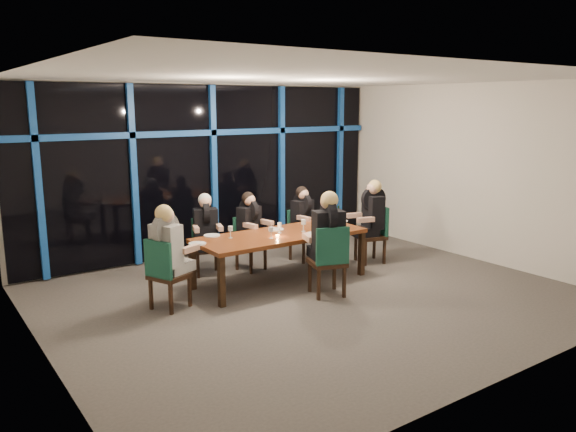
{
  "coord_description": "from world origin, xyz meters",
  "views": [
    {
      "loc": [
        -4.58,
        -5.94,
        2.65
      ],
      "look_at": [
        0.0,
        0.6,
        1.05
      ],
      "focal_mm": 35.0,
      "sensor_mm": 36.0,
      "label": 1
    }
  ],
  "objects_px": {
    "chair_far_mid": "(248,240)",
    "water_pitcher": "(327,225)",
    "chair_near_mid": "(329,257)",
    "diner_end_right": "(371,209)",
    "chair_far_right": "(301,232)",
    "diner_near_mid": "(328,228)",
    "diner_far_mid": "(250,219)",
    "dining_table": "(280,238)",
    "wine_bottle": "(338,219)",
    "diner_far_right": "(304,212)",
    "diner_far_left": "(206,222)",
    "chair_far_left": "(206,243)",
    "chair_end_left": "(165,271)",
    "chair_end_right": "(375,231)",
    "diner_end_left": "(168,241)"
  },
  "relations": [
    {
      "from": "dining_table",
      "to": "diner_end_right",
      "type": "height_order",
      "value": "diner_end_right"
    },
    {
      "from": "diner_far_left",
      "to": "diner_far_right",
      "type": "bearing_deg",
      "value": 11.16
    },
    {
      "from": "diner_far_left",
      "to": "diner_far_mid",
      "type": "relative_size",
      "value": 1.01
    },
    {
      "from": "diner_far_mid",
      "to": "diner_end_right",
      "type": "height_order",
      "value": "diner_end_right"
    },
    {
      "from": "chair_far_mid",
      "to": "diner_far_left",
      "type": "relative_size",
      "value": 1.02
    },
    {
      "from": "chair_near_mid",
      "to": "diner_far_left",
      "type": "distance_m",
      "value": 2.15
    },
    {
      "from": "diner_end_right",
      "to": "diner_near_mid",
      "type": "relative_size",
      "value": 0.95
    },
    {
      "from": "chair_end_left",
      "to": "diner_end_right",
      "type": "xyz_separation_m",
      "value": [
        3.75,
        0.14,
        0.39
      ]
    },
    {
      "from": "wine_bottle",
      "to": "water_pitcher",
      "type": "distance_m",
      "value": 0.29
    },
    {
      "from": "dining_table",
      "to": "diner_far_right",
      "type": "distance_m",
      "value": 1.28
    },
    {
      "from": "diner_far_mid",
      "to": "water_pitcher",
      "type": "relative_size",
      "value": 4.59
    },
    {
      "from": "chair_far_left",
      "to": "chair_far_right",
      "type": "height_order",
      "value": "chair_far_left"
    },
    {
      "from": "chair_end_left",
      "to": "chair_near_mid",
      "type": "xyz_separation_m",
      "value": [
        2.07,
        -0.82,
        0.04
      ]
    },
    {
      "from": "chair_far_right",
      "to": "diner_far_right",
      "type": "distance_m",
      "value": 0.36
    },
    {
      "from": "chair_far_right",
      "to": "water_pitcher",
      "type": "xyz_separation_m",
      "value": [
        -0.3,
        -1.08,
        0.36
      ]
    },
    {
      "from": "diner_far_mid",
      "to": "diner_near_mid",
      "type": "xyz_separation_m",
      "value": [
        0.24,
        -1.66,
        0.13
      ]
    },
    {
      "from": "chair_far_mid",
      "to": "wine_bottle",
      "type": "bearing_deg",
      "value": -58.38
    },
    {
      "from": "diner_end_right",
      "to": "diner_near_mid",
      "type": "bearing_deg",
      "value": -46.6
    },
    {
      "from": "chair_end_left",
      "to": "diner_end_left",
      "type": "xyz_separation_m",
      "value": [
        0.07,
        0.03,
        0.38
      ]
    },
    {
      "from": "chair_far_right",
      "to": "diner_near_mid",
      "type": "height_order",
      "value": "diner_near_mid"
    },
    {
      "from": "chair_end_left",
      "to": "diner_end_right",
      "type": "height_order",
      "value": "diner_end_right"
    },
    {
      "from": "diner_near_mid",
      "to": "chair_end_right",
      "type": "bearing_deg",
      "value": -135.39
    },
    {
      "from": "chair_far_right",
      "to": "wine_bottle",
      "type": "xyz_separation_m",
      "value": [
        -0.02,
        -1.02,
        0.4
      ]
    },
    {
      "from": "chair_near_mid",
      "to": "diner_far_right",
      "type": "height_order",
      "value": "diner_far_right"
    },
    {
      "from": "wine_bottle",
      "to": "diner_far_mid",
      "type": "bearing_deg",
      "value": 136.09
    },
    {
      "from": "chair_far_right",
      "to": "diner_near_mid",
      "type": "distance_m",
      "value": 1.94
    },
    {
      "from": "diner_far_left",
      "to": "chair_far_left",
      "type": "bearing_deg",
      "value": 90.0
    },
    {
      "from": "dining_table",
      "to": "chair_end_right",
      "type": "height_order",
      "value": "chair_end_right"
    },
    {
      "from": "diner_far_mid",
      "to": "chair_far_right",
      "type": "bearing_deg",
      "value": -10.21
    },
    {
      "from": "diner_far_left",
      "to": "diner_near_mid",
      "type": "xyz_separation_m",
      "value": [
        0.94,
        -1.84,
        0.13
      ]
    },
    {
      "from": "diner_end_left",
      "to": "water_pitcher",
      "type": "relative_size",
      "value": 5.02
    },
    {
      "from": "chair_near_mid",
      "to": "wine_bottle",
      "type": "distance_m",
      "value": 1.15
    },
    {
      "from": "chair_far_right",
      "to": "chair_end_right",
      "type": "relative_size",
      "value": 0.91
    },
    {
      "from": "diner_far_mid",
      "to": "water_pitcher",
      "type": "bearing_deg",
      "value": -67.6
    },
    {
      "from": "diner_far_left",
      "to": "diner_far_mid",
      "type": "distance_m",
      "value": 0.72
    },
    {
      "from": "chair_far_right",
      "to": "diner_far_right",
      "type": "xyz_separation_m",
      "value": [
        0.01,
        -0.07,
        0.35
      ]
    },
    {
      "from": "chair_far_mid",
      "to": "diner_far_right",
      "type": "relative_size",
      "value": 1.02
    },
    {
      "from": "chair_far_left",
      "to": "water_pitcher",
      "type": "xyz_separation_m",
      "value": [
        1.41,
        -1.29,
        0.35
      ]
    },
    {
      "from": "chair_end_right",
      "to": "diner_end_left",
      "type": "distance_m",
      "value": 3.77
    },
    {
      "from": "chair_far_left",
      "to": "diner_far_left",
      "type": "distance_m",
      "value": 0.36
    },
    {
      "from": "dining_table",
      "to": "diner_far_left",
      "type": "distance_m",
      "value": 1.24
    },
    {
      "from": "chair_far_right",
      "to": "dining_table",
      "type": "bearing_deg",
      "value": -147.99
    },
    {
      "from": "diner_near_mid",
      "to": "chair_far_left",
      "type": "bearing_deg",
      "value": -46.19
    },
    {
      "from": "chair_near_mid",
      "to": "diner_end_right",
      "type": "relative_size",
      "value": 1.08
    },
    {
      "from": "chair_far_mid",
      "to": "water_pitcher",
      "type": "height_order",
      "value": "water_pitcher"
    },
    {
      "from": "chair_end_right",
      "to": "chair_end_left",
      "type": "bearing_deg",
      "value": -72.83
    },
    {
      "from": "chair_far_mid",
      "to": "diner_far_right",
      "type": "distance_m",
      "value": 1.12
    },
    {
      "from": "diner_end_right",
      "to": "water_pitcher",
      "type": "bearing_deg",
      "value": -62.24
    },
    {
      "from": "chair_far_left",
      "to": "chair_end_right",
      "type": "bearing_deg",
      "value": -3.72
    },
    {
      "from": "diner_far_left",
      "to": "diner_end_left",
      "type": "distance_m",
      "value": 1.53
    }
  ]
}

